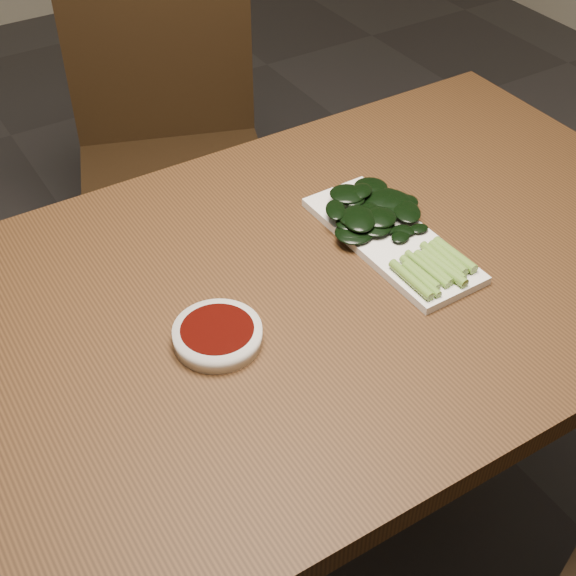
{
  "coord_description": "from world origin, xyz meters",
  "views": [
    {
      "loc": [
        -0.5,
        -0.77,
        1.55
      ],
      "look_at": [
        -0.02,
        -0.01,
        0.76
      ],
      "focal_mm": 50.0,
      "sensor_mm": 36.0,
      "label": 1
    }
  ],
  "objects_px": {
    "table": "(298,318)",
    "serving_plate": "(391,239)",
    "chair_far": "(172,148)",
    "sauce_bowl": "(218,335)",
    "gai_lan": "(383,220)"
  },
  "relations": [
    {
      "from": "table",
      "to": "serving_plate",
      "type": "bearing_deg",
      "value": 2.73
    },
    {
      "from": "chair_far",
      "to": "table",
      "type": "bearing_deg",
      "value": -81.04
    },
    {
      "from": "chair_far",
      "to": "sauce_bowl",
      "type": "distance_m",
      "value": 1.0
    },
    {
      "from": "table",
      "to": "sauce_bowl",
      "type": "xyz_separation_m",
      "value": [
        -0.16,
        -0.04,
        0.09
      ]
    },
    {
      "from": "chair_far",
      "to": "serving_plate",
      "type": "xyz_separation_m",
      "value": [
        0.01,
        -0.85,
        0.27
      ]
    },
    {
      "from": "table",
      "to": "serving_plate",
      "type": "distance_m",
      "value": 0.2
    },
    {
      "from": "table",
      "to": "sauce_bowl",
      "type": "distance_m",
      "value": 0.19
    },
    {
      "from": "serving_plate",
      "to": "gai_lan",
      "type": "distance_m",
      "value": 0.03
    },
    {
      "from": "table",
      "to": "gai_lan",
      "type": "relative_size",
      "value": 4.5
    },
    {
      "from": "chair_far",
      "to": "gai_lan",
      "type": "bearing_deg",
      "value": -68.68
    },
    {
      "from": "chair_far",
      "to": "gai_lan",
      "type": "height_order",
      "value": "chair_far"
    },
    {
      "from": "chair_far",
      "to": "gai_lan",
      "type": "distance_m",
      "value": 0.87
    },
    {
      "from": "serving_plate",
      "to": "gai_lan",
      "type": "relative_size",
      "value": 1.06
    },
    {
      "from": "sauce_bowl",
      "to": "serving_plate",
      "type": "height_order",
      "value": "sauce_bowl"
    },
    {
      "from": "table",
      "to": "gai_lan",
      "type": "distance_m",
      "value": 0.21
    }
  ]
}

